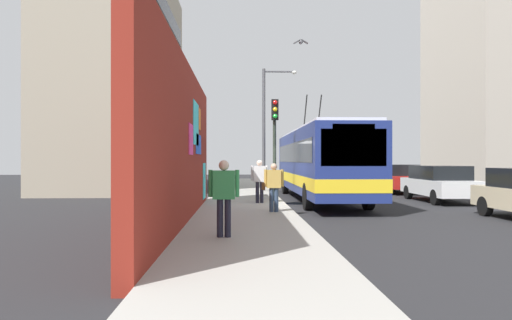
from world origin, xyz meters
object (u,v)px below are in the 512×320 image
Objects in this scene: pedestrian_at_curb at (274,184)px; pedestrian_midblock at (260,178)px; parked_car_red at (397,178)px; parked_car_dark_gray at (366,174)px; parked_car_white at (440,183)px; street_lamp at (268,120)px; pedestrian_near_wall at (224,192)px; city_bus at (319,161)px; traffic_light at (275,132)px.

pedestrian_midblock is (3.06, 0.32, 0.07)m from pedestrian_at_curb.
parked_car_red is at bearing -36.68° from pedestrian_at_curb.
parked_car_dark_gray is at bearing 0.00° from parked_car_red.
parked_car_white is 0.67× the size of street_lamp.
parked_car_white is 2.69× the size of pedestrian_midblock.
pedestrian_near_wall is at bearing 171.78° from pedestrian_midblock.
city_bus is at bearing -46.06° from pedestrian_midblock.
parked_car_red is at bearing 0.00° from parked_car_white.
city_bus is 2.83× the size of parked_car_dark_gray.
street_lamp reaches higher than pedestrian_near_wall.
parked_car_white is 9.12m from pedestrian_at_curb.
parked_car_dark_gray is 2.66× the size of pedestrian_near_wall.
city_bus is 11.26m from pedestrian_near_wall.
parked_car_dark_gray is 2.66× the size of pedestrian_midblock.
parked_car_red is at bearing -47.77° from pedestrian_midblock.
city_bus is at bearing 131.26° from parked_car_red.
pedestrian_near_wall is at bearing 168.29° from traffic_light.
pedestrian_near_wall reaches higher than pedestrian_midblock.
parked_car_dark_gray is (6.24, 0.00, -0.00)m from parked_car_red.
traffic_light is (8.63, -1.79, 1.83)m from pedestrian_near_wall.
pedestrian_midblock reaches higher than pedestrian_at_curb.
pedestrian_midblock is at bearing 133.94° from city_bus.
pedestrian_at_curb is at bearing 155.09° from parked_car_dark_gray.
city_bus is 7.55× the size of pedestrian_midblock.
city_bus reaches higher than pedestrian_near_wall.
parked_car_white is at bearing -43.40° from pedestrian_near_wall.
pedestrian_at_curb is 0.23× the size of street_lamp.
pedestrian_near_wall reaches higher than parked_car_red.
pedestrian_at_curb is (-5.76, 2.49, -0.73)m from city_bus.
parked_car_red is 1.00× the size of parked_car_dark_gray.
pedestrian_near_wall is at bearing 172.79° from street_lamp.
street_lamp is (-6.26, 7.23, 3.19)m from parked_car_dark_gray.
pedestrian_at_curb is at bearing 122.48° from parked_car_white.
parked_car_white is 2.86× the size of pedestrian_at_curb.
pedestrian_at_curb reaches higher than parked_car_dark_gray.
parked_car_white is 8.22m from pedestrian_midblock.
pedestrian_near_wall is at bearing 159.49° from city_bus.
parked_car_dark_gray is at bearing -23.19° from pedestrian_near_wall.
city_bus is at bearing 80.54° from parked_car_white.
parked_car_red is 6.24m from parked_car_dark_gray.
pedestrian_midblock is 0.25× the size of street_lamp.
pedestrian_at_curb is at bearing -16.90° from pedestrian_near_wall.
parked_car_red is at bearing -48.74° from city_bus.
pedestrian_at_curb is at bearing -174.08° from pedestrian_midblock.
street_lamp is (4.54, 2.03, 2.24)m from city_bus.
parked_car_red is 7.90m from street_lamp.
parked_car_white is at bearing -180.00° from parked_car_red.
pedestrian_at_curb is (-4.90, 7.69, 0.22)m from parked_car_white.
pedestrian_near_wall reaches higher than parked_car_dark_gray.
parked_car_white is at bearing -77.06° from pedestrian_midblock.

